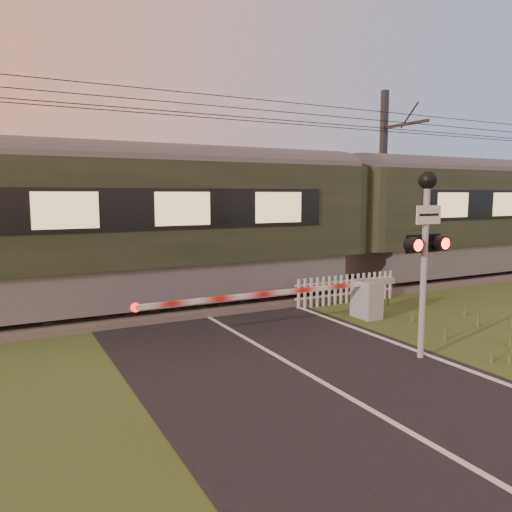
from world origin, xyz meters
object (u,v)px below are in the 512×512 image
boom_gate (355,298)px  catenary_mast (384,180)px  picket_fence (347,289)px  train (343,218)px  crossing_signal (426,231)px

boom_gate → catenary_mast: (6.03, 5.78, 3.29)m
boom_gate → picket_fence: size_ratio=1.97×
train → boom_gate: train is taller
picket_fence → boom_gate: bearing=-121.9°
train → crossing_signal: bearing=-114.9°
crossing_signal → catenary_mast: 11.29m
crossing_signal → picket_fence: 5.53m
crossing_signal → catenary_mast: catenary_mast is taller
boom_gate → crossing_signal: bearing=-104.7°
train → crossing_signal: (-3.09, -6.66, 0.11)m
boom_gate → catenary_mast: bearing=43.8°
train → boom_gate: (-2.27, -3.55, -1.88)m
train → catenary_mast: catenary_mast is taller
train → catenary_mast: bearing=30.7°
crossing_signal → catenary_mast: (6.84, 8.89, 1.30)m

